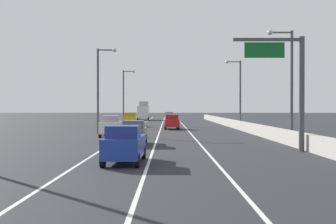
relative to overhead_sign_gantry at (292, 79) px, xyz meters
name	(u,v)px	position (x,y,z in m)	size (l,w,h in m)	color
ground_plane	(176,125)	(-7.00, 40.13, -4.73)	(320.00, 320.00, 0.00)	#26282B
lane_stripe_left	(138,128)	(-12.50, 31.13, -4.73)	(0.16, 130.00, 0.00)	silver
lane_stripe_center	(163,128)	(-9.00, 31.13, -4.73)	(0.16, 130.00, 0.00)	silver
lane_stripe_right	(187,128)	(-5.50, 31.13, -4.73)	(0.16, 130.00, 0.00)	silver
jersey_barrier_right	(259,130)	(1.34, 16.13, -4.18)	(0.60, 120.00, 1.10)	#B2ADA3
overhead_sign_gantry	(292,79)	(0.00, 0.00, 0.00)	(4.68, 0.36, 7.50)	#47474C
lamp_post_right_second	(290,77)	(1.97, 7.16, 0.66)	(2.14, 0.44, 9.29)	#4C4C51
lamp_post_right_third	(240,89)	(1.54, 28.87, 0.66)	(2.14, 0.44, 9.29)	#4C4C51
lamp_post_left_mid	(102,84)	(-15.29, 17.50, 0.66)	(2.14, 0.44, 9.29)	#4C4C51
lamp_post_left_far	(127,93)	(-15.37, 43.55, 0.66)	(2.14, 0.44, 9.29)	#4C4C51
car_red_0	(173,122)	(-7.52, 27.56, -3.76)	(2.04, 4.41, 1.94)	red
car_yellow_1	(132,119)	(-13.74, 35.77, -3.68)	(2.03, 4.21, 2.11)	gold
car_blue_2	(126,144)	(-10.24, -5.67, -3.76)	(1.99, 4.36, 1.95)	#1E389E
car_silver_3	(171,117)	(-7.77, 56.35, -3.74)	(1.89, 4.60, 1.97)	#B7B7BC
car_gray_4	(136,133)	(-10.60, 4.65, -3.79)	(1.84, 4.37, 1.87)	slate
car_white_5	(113,126)	(-13.64, 13.55, -3.70)	(1.94, 4.06, 2.07)	white
box_truck	(145,111)	(-13.67, 67.57, -2.76)	(2.61, 8.07, 4.31)	silver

